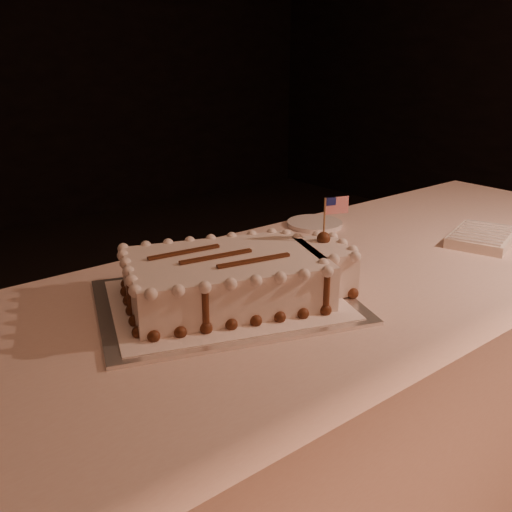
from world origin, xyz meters
TOP-DOWN VIEW (x-y plane):
  - banquet_table at (0.00, 0.60)m, footprint 2.40×0.80m
  - cake_board at (-0.20, 0.63)m, footprint 0.62×0.54m
  - doily at (-0.20, 0.63)m, footprint 0.55×0.49m
  - sheet_cake at (-0.17, 0.62)m, footprint 0.51×0.39m
  - napkin_stack at (0.57, 0.51)m, footprint 0.24×0.20m
  - side_plate at (0.33, 0.91)m, footprint 0.16×0.16m

SIDE VIEW (x-z plane):
  - banquet_table at x=0.00m, z-range 0.00..0.75m
  - cake_board at x=-0.20m, z-range 0.75..0.76m
  - side_plate at x=0.33m, z-range 0.75..0.76m
  - doily at x=-0.20m, z-range 0.76..0.76m
  - napkin_stack at x=0.57m, z-range 0.75..0.78m
  - sheet_cake at x=-0.17m, z-range 0.71..0.90m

